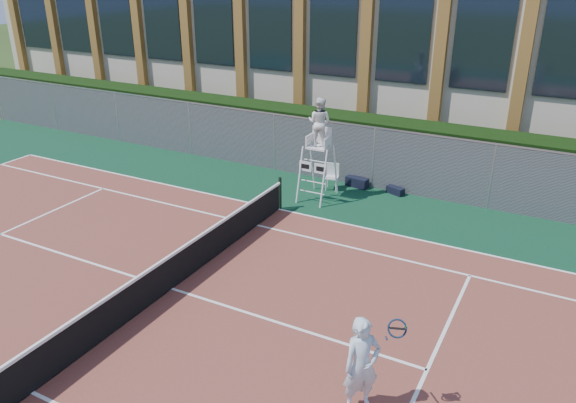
% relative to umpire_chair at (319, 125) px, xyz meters
% --- Properties ---
extents(ground, '(120.00, 120.00, 0.00)m').
position_rel_umpire_chair_xyz_m(ground, '(-0.68, -7.05, -2.56)').
color(ground, '#233814').
extents(apron, '(36.00, 20.00, 0.01)m').
position_rel_umpire_chair_xyz_m(apron, '(-0.68, -6.05, -2.56)').
color(apron, '#0C3623').
rests_on(apron, ground).
extents(tennis_court, '(23.77, 10.97, 0.02)m').
position_rel_umpire_chair_xyz_m(tennis_court, '(-0.68, -7.05, -2.54)').
color(tennis_court, brown).
rests_on(tennis_court, apron).
extents(tennis_net, '(0.10, 11.30, 1.10)m').
position_rel_umpire_chair_xyz_m(tennis_net, '(-0.68, -7.05, -2.03)').
color(tennis_net, black).
rests_on(tennis_net, ground).
extents(fence, '(40.00, 0.06, 2.20)m').
position_rel_umpire_chair_xyz_m(fence, '(-0.68, 1.75, -1.46)').
color(fence, '#595E60').
rests_on(fence, ground).
extents(hedge, '(40.00, 1.40, 2.20)m').
position_rel_umpire_chair_xyz_m(hedge, '(-0.68, 2.95, -1.46)').
color(hedge, black).
rests_on(hedge, ground).
extents(building, '(45.00, 10.60, 8.22)m').
position_rel_umpire_chair_xyz_m(building, '(-0.68, 10.90, 1.58)').
color(building, beige).
rests_on(building, ground).
extents(umpire_chair, '(0.98, 1.51, 3.51)m').
position_rel_umpire_chair_xyz_m(umpire_chair, '(0.00, 0.00, 0.00)').
color(umpire_chair, white).
rests_on(umpire_chair, ground).
extents(plastic_chair, '(0.53, 0.53, 0.93)m').
position_rel_umpire_chair_xyz_m(plastic_chair, '(0.10, 0.97, -2.01)').
color(plastic_chair, silver).
rests_on(plastic_chair, apron).
extents(sports_bag_near, '(0.85, 0.45, 0.35)m').
position_rel_umpire_chair_xyz_m(sports_bag_near, '(0.82, 1.55, -2.38)').
color(sports_bag_near, black).
rests_on(sports_bag_near, apron).
extents(sports_bag_far, '(0.68, 0.48, 0.25)m').
position_rel_umpire_chair_xyz_m(sports_bag_far, '(2.25, 1.55, -2.43)').
color(sports_bag_far, black).
rests_on(sports_bag_far, apron).
extents(tennis_player, '(1.09, 0.87, 1.88)m').
position_rel_umpire_chair_xyz_m(tennis_player, '(4.89, -8.62, -1.59)').
color(tennis_player, silver).
rests_on(tennis_player, tennis_court).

